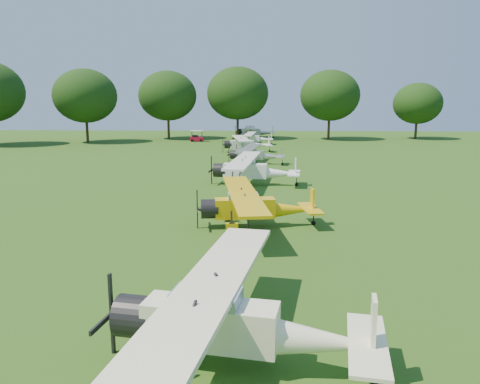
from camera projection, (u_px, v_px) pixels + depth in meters
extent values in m
plane|color=#224F13|center=(230.00, 212.00, 29.69)|extent=(160.00, 160.00, 0.00)
cylinder|color=black|center=(416.00, 129.00, 85.04)|extent=(0.44, 0.44, 3.70)
ellipsoid|color=black|center=(418.00, 103.00, 84.16)|extent=(8.63, 8.63, 7.34)
cylinder|color=black|center=(329.00, 127.00, 83.80)|extent=(0.44, 0.44, 4.51)
ellipsoid|color=black|center=(330.00, 95.00, 82.73)|extent=(10.52, 10.52, 8.94)
cylinder|color=black|center=(238.00, 126.00, 84.94)|extent=(0.44, 0.44, 4.74)
ellipsoid|color=black|center=(238.00, 93.00, 83.82)|extent=(11.05, 11.05, 9.39)
cylinder|color=black|center=(169.00, 126.00, 85.27)|extent=(0.44, 0.44, 4.49)
ellipsoid|color=black|center=(168.00, 96.00, 84.22)|extent=(10.47, 10.47, 8.90)
cylinder|color=black|center=(87.00, 129.00, 77.89)|extent=(0.44, 0.44, 4.44)
ellipsoid|color=black|center=(85.00, 96.00, 76.84)|extent=(10.36, 10.36, 8.80)
cube|color=white|center=(211.00, 324.00, 12.30)|extent=(3.68, 1.64, 1.17)
cone|color=white|center=(326.00, 342.00, 11.72)|extent=(3.24, 1.51, 1.00)
cube|color=#8CA5B2|center=(206.00, 302.00, 12.21)|extent=(1.93, 1.31, 0.61)
cylinder|color=black|center=(136.00, 316.00, 12.73)|extent=(1.18, 1.31, 1.16)
cube|color=black|center=(112.00, 314.00, 12.88)|extent=(0.09, 0.14, 2.33)
cube|color=white|center=(206.00, 292.00, 12.15)|extent=(3.58, 11.88, 0.16)
cube|color=white|center=(373.00, 326.00, 11.38)|extent=(0.21, 0.62, 1.44)
cube|color=white|center=(367.00, 344.00, 11.50)|extent=(1.46, 3.23, 0.10)
cylinder|color=black|center=(160.00, 378.00, 11.31)|extent=(0.69, 0.29, 0.67)
cylinder|color=black|center=(195.00, 325.00, 13.98)|extent=(0.69, 0.29, 0.67)
cylinder|color=black|center=(375.00, 379.00, 11.64)|extent=(0.28, 0.13, 0.27)
cube|color=#E4B309|center=(245.00, 208.00, 25.88)|extent=(3.40, 1.42, 1.08)
cone|color=#E4B309|center=(294.00, 210.00, 26.18)|extent=(2.98, 1.31, 0.93)
cube|color=#8CA5B2|center=(243.00, 198.00, 25.76)|extent=(1.76, 1.16, 0.57)
cylinder|color=black|center=(210.00, 209.00, 25.70)|extent=(1.07, 1.19, 1.07)
cube|color=black|center=(197.00, 209.00, 25.63)|extent=(0.08, 0.13, 2.16)
cube|color=#E4B309|center=(243.00, 194.00, 25.71)|extent=(2.98, 11.01, 0.14)
cube|color=#E4B309|center=(312.00, 200.00, 26.18)|extent=(0.18, 0.57, 1.34)
cube|color=#E4B309|center=(310.00, 208.00, 26.26)|extent=(1.26, 2.97, 0.09)
cylinder|color=black|center=(232.00, 228.00, 24.70)|extent=(0.63, 0.25, 0.62)
cylinder|color=black|center=(228.00, 216.00, 27.21)|extent=(0.63, 0.25, 0.62)
cylinder|color=black|center=(313.00, 223.00, 26.44)|extent=(0.26, 0.12, 0.25)
cube|color=white|center=(245.00, 171.00, 38.90)|extent=(3.69, 1.43, 1.18)
cone|color=white|center=(282.00, 174.00, 38.50)|extent=(3.23, 1.33, 1.01)
cube|color=#8CA5B2|center=(244.00, 163.00, 38.80)|extent=(1.90, 1.21, 0.62)
cylinder|color=black|center=(220.00, 170.00, 39.20)|extent=(1.13, 1.27, 1.17)
cube|color=black|center=(211.00, 170.00, 39.31)|extent=(0.08, 0.14, 2.36)
cube|color=white|center=(244.00, 160.00, 38.74)|extent=(2.85, 12.02, 0.16)
cube|color=white|center=(296.00, 167.00, 38.24)|extent=(0.18, 0.63, 1.46)
cube|color=white|center=(294.00, 173.00, 38.35)|extent=(1.28, 3.23, 0.10)
cylinder|color=black|center=(232.00, 183.00, 37.83)|extent=(0.69, 0.25, 0.67)
cylinder|color=black|center=(237.00, 178.00, 40.55)|extent=(0.69, 0.25, 0.67)
cylinder|color=black|center=(296.00, 184.00, 38.50)|extent=(0.28, 0.12, 0.27)
cube|color=silver|center=(250.00, 155.00, 51.77)|extent=(3.11, 1.31, 0.99)
cone|color=silver|center=(273.00, 157.00, 51.34)|extent=(2.73, 1.21, 0.85)
cube|color=#8CA5B2|center=(249.00, 150.00, 51.68)|extent=(1.61, 1.07, 0.52)
cylinder|color=black|center=(234.00, 155.00, 52.08)|extent=(0.98, 1.09, 0.98)
cube|color=black|center=(229.00, 155.00, 52.19)|extent=(0.07, 0.12, 1.98)
cube|color=silver|center=(249.00, 148.00, 51.64)|extent=(2.75, 10.07, 0.13)
cube|color=silver|center=(282.00, 153.00, 51.09)|extent=(0.17, 0.53, 1.22)
cube|color=silver|center=(281.00, 156.00, 51.18)|extent=(1.16, 2.72, 0.08)
cylinder|color=black|center=(242.00, 162.00, 50.90)|extent=(0.58, 0.23, 0.56)
cylinder|color=black|center=(245.00, 160.00, 53.17)|extent=(0.58, 0.23, 0.56)
cylinder|color=black|center=(282.00, 164.00, 51.30)|extent=(0.23, 0.11, 0.23)
cube|color=white|center=(242.00, 144.00, 63.48)|extent=(3.33, 1.43, 1.06)
cone|color=white|center=(262.00, 145.00, 63.81)|extent=(2.93, 1.32, 0.91)
cube|color=#8CA5B2|center=(241.00, 140.00, 63.37)|extent=(1.73, 1.16, 0.55)
cylinder|color=black|center=(228.00, 144.00, 63.28)|extent=(1.06, 1.17, 1.05)
cube|color=black|center=(223.00, 145.00, 63.21)|extent=(0.08, 0.13, 2.12)
cube|color=white|center=(241.00, 138.00, 63.32)|extent=(3.05, 10.79, 0.14)
cube|color=white|center=(269.00, 141.00, 63.82)|extent=(0.18, 0.56, 1.31)
cube|color=white|center=(268.00, 145.00, 63.90)|extent=(1.27, 2.92, 0.09)
cylinder|color=black|center=(237.00, 151.00, 62.31)|extent=(0.62, 0.25, 0.61)
cylinder|color=black|center=(235.00, 149.00, 64.77)|extent=(0.62, 0.25, 0.61)
cylinder|color=black|center=(269.00, 151.00, 64.08)|extent=(0.25, 0.12, 0.24)
cube|color=white|center=(250.00, 138.00, 74.69)|extent=(2.93, 1.06, 0.95)
cone|color=white|center=(266.00, 139.00, 74.45)|extent=(2.57, 0.99, 0.81)
cube|color=#8CA5B2|center=(250.00, 135.00, 74.61)|extent=(1.50, 0.93, 0.50)
cylinder|color=black|center=(240.00, 138.00, 74.88)|extent=(0.87, 0.99, 0.94)
cube|color=black|center=(236.00, 138.00, 74.94)|extent=(0.06, 0.11, 1.89)
cube|color=white|center=(250.00, 134.00, 74.56)|extent=(1.98, 9.61, 0.13)
cube|color=white|center=(271.00, 137.00, 74.27)|extent=(0.12, 0.50, 1.17)
cube|color=white|center=(271.00, 139.00, 74.36)|extent=(0.94, 2.57, 0.08)
cylinder|color=black|center=(245.00, 143.00, 73.80)|extent=(0.55, 0.18, 0.54)
cylinder|color=black|center=(247.00, 142.00, 76.00)|extent=(0.55, 0.18, 0.54)
cylinder|color=black|center=(272.00, 144.00, 74.48)|extent=(0.22, 0.09, 0.22)
cube|color=silver|center=(251.00, 132.00, 86.80)|extent=(3.58, 1.15, 1.17)
cone|color=silver|center=(267.00, 133.00, 86.79)|extent=(3.13, 1.08, 1.00)
cube|color=#8CA5B2|center=(250.00, 129.00, 86.68)|extent=(1.80, 1.07, 0.61)
cylinder|color=black|center=(239.00, 132.00, 86.83)|extent=(1.03, 1.18, 1.15)
cube|color=black|center=(236.00, 132.00, 86.84)|extent=(0.07, 0.13, 2.33)
cube|color=silver|center=(250.00, 127.00, 86.63)|extent=(1.92, 11.81, 0.16)
cube|color=silver|center=(273.00, 130.00, 86.66)|extent=(0.13, 0.61, 1.44)
cube|color=silver|center=(272.00, 133.00, 86.76)|extent=(1.03, 3.13, 0.10)
cylinder|color=black|center=(246.00, 137.00, 85.61)|extent=(0.67, 0.20, 0.67)
cylinder|color=black|center=(246.00, 136.00, 88.33)|extent=(0.67, 0.20, 0.67)
cylinder|color=black|center=(273.00, 137.00, 86.94)|extent=(0.27, 0.10, 0.27)
cube|color=#AA0C24|center=(197.00, 139.00, 79.94)|extent=(2.24, 1.26, 0.71)
cube|color=black|center=(195.00, 136.00, 79.86)|extent=(0.93, 1.13, 0.45)
cube|color=white|center=(197.00, 131.00, 79.67)|extent=(2.15, 1.36, 0.08)
cylinder|color=black|center=(192.00, 140.00, 79.38)|extent=(0.45, 0.15, 0.44)
cylinder|color=black|center=(193.00, 140.00, 80.61)|extent=(0.45, 0.15, 0.44)
cylinder|color=black|center=(201.00, 141.00, 79.36)|extent=(0.45, 0.15, 0.44)
cylinder|color=black|center=(202.00, 140.00, 80.58)|extent=(0.45, 0.15, 0.44)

